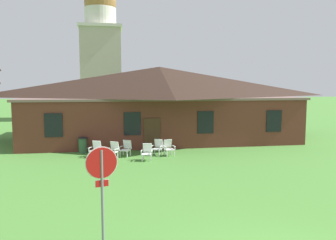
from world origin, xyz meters
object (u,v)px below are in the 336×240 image
Objects in this scene: lawn_chair_middle at (147,152)px; lawn_chair_far_side at (169,147)px; stop_sign at (102,179)px; trash_bin at (83,145)px; lawn_chair_near_door at (113,150)px; lawn_chair_left_end at (126,148)px; lawn_chair_by_porch at (96,149)px; lawn_chair_right_end at (158,147)px.

lawn_chair_far_side is (1.42, 1.12, 0.00)m from lawn_chair_middle.
stop_sign is 2.91× the size of lawn_chair_far_side.
lawn_chair_middle is at bearing 78.45° from stop_sign.
lawn_chair_middle is at bearing -35.69° from trash_bin.
trash_bin is (-5.22, 1.61, -0.00)m from lawn_chair_far_side.
stop_sign reaches higher than lawn_chair_far_side.
lawn_chair_far_side is at bearing 4.17° from lawn_chair_near_door.
lawn_chair_left_end is at bearing 85.18° from stop_sign.
lawn_chair_by_porch is 1.13m from lawn_chair_near_door.
lawn_chair_right_end is (0.79, 1.37, 0.00)m from lawn_chair_middle.
stop_sign is 12.13m from lawn_chair_far_side.
lawn_chair_near_door is 2.73m from lawn_chair_right_end.
lawn_chair_near_door is at bearing -44.28° from trash_bin.
lawn_chair_left_end is 1.92m from lawn_chair_right_end.
lawn_chair_near_door is 1.00× the size of lawn_chair_left_end.
lawn_chair_middle is (1.90, -0.88, 0.00)m from lawn_chair_near_door.
lawn_chair_by_porch and lawn_chair_left_end have the same top height.
lawn_chair_right_end is (2.68, 0.49, 0.00)m from lawn_chair_near_door.
lawn_chair_middle is 1.00× the size of lawn_chair_far_side.
lawn_chair_right_end is at bearing 76.10° from stop_sign.
lawn_chair_by_porch is (-0.80, 11.74, -1.48)m from stop_sign.
lawn_chair_middle is 0.98× the size of trash_bin.
lawn_chair_by_porch is at bearing 155.28° from lawn_chair_middle.
lawn_chair_left_end is (1.79, -0.02, 0.00)m from lawn_chair_by_porch.
lawn_chair_left_end is at bearing 175.38° from lawn_chair_far_side.
lawn_chair_left_end is at bearing 30.48° from lawn_chair_near_door.
lawn_chair_far_side is (2.56, -0.21, 0.00)m from lawn_chair_left_end.
trash_bin is (-1.90, 1.85, -0.00)m from lawn_chair_near_door.
lawn_chair_near_door is (1.03, -0.47, 0.00)m from lawn_chair_by_porch.
lawn_chair_left_end is at bearing -0.69° from lawn_chair_by_porch.
lawn_chair_by_porch and lawn_chair_near_door have the same top height.
lawn_chair_left_end and lawn_chair_far_side have the same top height.
lawn_chair_left_end is 1.00× the size of lawn_chair_middle.
lawn_chair_by_porch and lawn_chair_right_end have the same top height.
stop_sign is 11.85m from lawn_chair_left_end.
lawn_chair_by_porch is 1.00× the size of lawn_chair_left_end.
trash_bin is at bearing 135.72° from lawn_chair_near_door.
lawn_chair_right_end and lawn_chair_far_side have the same top height.
stop_sign is at bearing -91.15° from lawn_chair_near_door.
stop_sign is 11.37m from lawn_chair_near_door.
lawn_chair_near_door is 3.33m from lawn_chair_far_side.
lawn_chair_far_side is at bearing 38.12° from lawn_chair_middle.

